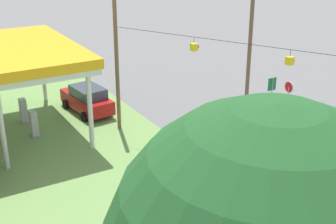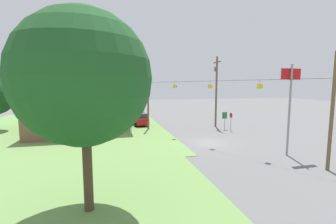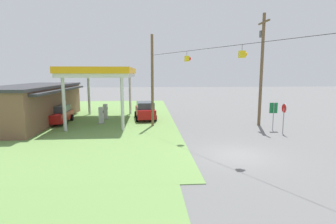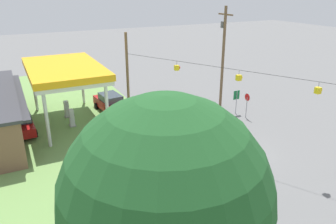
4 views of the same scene
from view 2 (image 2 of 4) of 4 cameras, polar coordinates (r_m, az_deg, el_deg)
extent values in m
plane|color=slate|center=(24.39, 10.31, -7.74)|extent=(160.00, 160.00, 0.00)
cube|color=#6B934C|center=(36.69, -24.81, -3.42)|extent=(36.00, 28.00, 0.04)
cube|color=silver|center=(33.55, -14.31, 4.16)|extent=(10.40, 6.03, 0.35)
cube|color=orange|center=(33.54, -14.33, 4.93)|extent=(10.60, 6.23, 0.55)
cylinder|color=silver|center=(29.24, -9.48, -0.84)|extent=(0.28, 0.28, 4.54)
cylinder|color=silver|center=(38.37, -10.57, 0.86)|extent=(0.28, 0.28, 4.54)
cylinder|color=silver|center=(29.28, -18.95, -1.09)|extent=(0.28, 0.28, 4.54)
cylinder|color=silver|center=(38.39, -17.78, 0.67)|extent=(0.28, 0.28, 4.54)
cube|color=brown|center=(34.58, -25.53, -1.13)|extent=(15.25, 5.01, 3.50)
cube|color=#333338|center=(34.40, -25.69, 1.96)|extent=(15.55, 5.31, 0.24)
cube|color=#333338|center=(33.97, -20.94, 1.50)|extent=(13.72, 0.70, 0.20)
cube|color=gray|center=(32.80, -14.09, -4.06)|extent=(0.71, 0.56, 0.12)
cube|color=silver|center=(32.67, -14.13, -2.65)|extent=(0.55, 0.40, 1.52)
cube|color=black|center=(32.62, -13.77, -2.11)|extent=(0.39, 0.03, 0.24)
cube|color=gray|center=(35.28, -14.09, -3.33)|extent=(0.71, 0.56, 0.12)
cube|color=silver|center=(35.15, -14.13, -2.01)|extent=(0.55, 0.40, 1.52)
cube|color=black|center=(35.11, -13.79, -1.51)|extent=(0.39, 0.03, 0.24)
cube|color=#AD1414|center=(35.05, -7.17, -2.04)|extent=(4.80, 2.30, 0.90)
cube|color=#333D47|center=(34.67, -7.09, -0.82)|extent=(2.71, 1.95, 0.67)
cylinder|color=black|center=(36.32, -9.11, -2.49)|extent=(0.70, 0.29, 0.68)
cylinder|color=black|center=(36.71, -6.21, -2.35)|extent=(0.70, 0.29, 0.68)
cylinder|color=black|center=(33.53, -8.20, -3.22)|extent=(0.70, 0.29, 0.68)
cylinder|color=black|center=(33.95, -5.07, -3.06)|extent=(0.70, 0.29, 0.68)
cube|color=#AD1414|center=(33.39, -21.43, -2.95)|extent=(4.64, 2.05, 0.79)
cube|color=#333D47|center=(33.56, -21.44, -1.65)|extent=(2.58, 1.81, 0.67)
cylinder|color=black|center=(31.99, -19.92, -4.01)|extent=(0.69, 0.25, 0.68)
cylinder|color=black|center=(32.17, -23.29, -4.09)|extent=(0.69, 0.25, 0.68)
cylinder|color=black|center=(34.78, -19.65, -3.18)|extent=(0.69, 0.25, 0.68)
cylinder|color=black|center=(34.94, -22.75, -3.27)|extent=(0.69, 0.25, 0.68)
cylinder|color=#99999E|center=(31.32, 15.67, -2.76)|extent=(0.08, 0.08, 2.10)
cylinder|color=white|center=(31.17, 15.73, -0.86)|extent=(0.80, 0.03, 0.80)
cylinder|color=red|center=(31.17, 15.73, -0.86)|extent=(0.70, 0.03, 0.70)
cylinder|color=gray|center=(21.75, 28.45, 0.31)|extent=(0.18, 0.18, 7.81)
cube|color=white|center=(21.75, 28.71, 8.45)|extent=(0.06, 2.09, 1.04)
cube|color=red|center=(21.75, 28.71, 8.45)|extent=(0.07, 1.97, 0.92)
cylinder|color=gray|center=(32.34, 14.19, -2.16)|extent=(0.07, 0.07, 2.40)
cube|color=#146B33|center=(32.28, 14.19, -0.83)|extent=(0.04, 0.70, 0.90)
cylinder|color=brown|center=(33.99, 12.16, 4.97)|extent=(0.28, 0.28, 10.28)
cube|color=brown|center=(34.16, 12.33, 12.27)|extent=(2.20, 0.14, 0.14)
cylinder|color=#59595B|center=(34.38, 12.03, 10.56)|extent=(0.44, 0.44, 0.60)
cylinder|color=brown|center=(19.31, 36.22, -0.03)|extent=(0.24, 0.24, 8.35)
cylinder|color=brown|center=(31.22, -5.08, 3.20)|extent=(0.24, 0.24, 8.35)
cylinder|color=black|center=(23.67, 10.63, 7.75)|extent=(18.53, 10.02, 0.02)
cylinder|color=black|center=(20.91, 22.28, 7.09)|extent=(0.02, 0.02, 0.35)
cube|color=yellow|center=(20.91, 22.24, 6.06)|extent=(0.32, 0.32, 0.40)
sphere|color=yellow|center=(21.01, 22.61, 6.04)|extent=(0.28, 0.28, 0.28)
cylinder|color=black|center=(23.66, 10.62, 7.32)|extent=(0.02, 0.02, 0.35)
cube|color=yellow|center=(23.66, 10.60, 6.42)|extent=(0.32, 0.32, 0.40)
sphere|color=yellow|center=(23.73, 10.98, 6.41)|extent=(0.28, 0.28, 0.28)
cylinder|color=black|center=(27.17, 1.66, 7.31)|extent=(0.02, 0.02, 0.35)
cube|color=yellow|center=(27.16, 1.66, 6.51)|extent=(0.32, 0.32, 0.40)
sphere|color=red|center=(27.21, 2.01, 6.51)|extent=(0.28, 0.28, 0.28)
cylinder|color=#4C3828|center=(11.60, -19.70, -14.16)|extent=(0.44, 0.44, 3.85)
sphere|color=#1E5123|center=(10.89, -20.58, 8.03)|extent=(6.16, 6.16, 6.16)
camera|label=1|loc=(10.47, -67.01, 38.64)|focal=50.00mm
camera|label=3|loc=(8.09, 19.99, -1.41)|focal=28.00mm
camera|label=4|loc=(8.52, -72.03, 47.60)|focal=35.00mm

